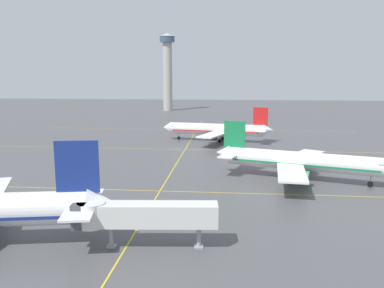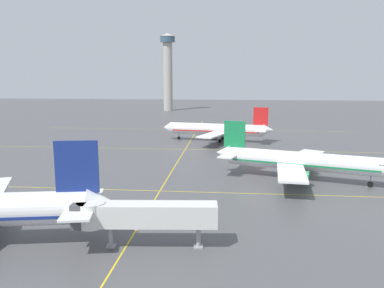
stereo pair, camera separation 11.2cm
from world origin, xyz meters
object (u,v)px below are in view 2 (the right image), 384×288
at_px(airliner_second_row, 301,161).
at_px(jet_bridge, 134,215).
at_px(airliner_third_row, 217,129).
at_px(control_tower, 168,67).

height_order(airliner_second_row, jet_bridge, airliner_second_row).
bearing_deg(jet_bridge, airliner_third_row, 84.73).
relative_size(airliner_second_row, control_tower, 0.80).
height_order(airliner_second_row, control_tower, control_tower).
xyz_separation_m(airliner_second_row, airliner_third_row, (-17.81, 44.74, -0.08)).
relative_size(airliner_second_row, jet_bridge, 2.01).
relative_size(jet_bridge, control_tower, 0.40).
xyz_separation_m(jet_bridge, control_tower, (-24.57, 183.33, 20.81)).
xyz_separation_m(airliner_third_row, jet_bridge, (-7.21, -78.20, 0.36)).
bearing_deg(airliner_second_row, airliner_third_row, 111.70).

